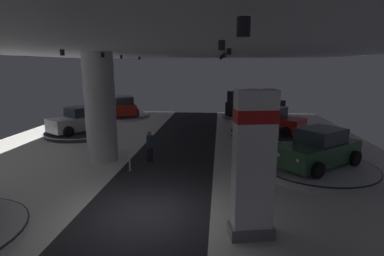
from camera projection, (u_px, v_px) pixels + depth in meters
name	position (u px, v px, depth m)	size (l,w,h in m)	color
ground	(144.00, 215.00, 10.16)	(24.00, 44.00, 0.06)	silver
ceiling_with_spotlights	(138.00, 42.00, 9.02)	(24.00, 44.00, 0.39)	silver
column_left	(100.00, 108.00, 15.37)	(1.52, 1.52, 5.50)	silver
brand_sign_pylon	(254.00, 164.00, 8.40)	(1.37, 0.88, 4.25)	slate
display_platform_mid_right	(316.00, 168.00, 14.03)	(5.27, 5.27, 0.35)	#B7B7BC
display_car_mid_right	(318.00, 149.00, 13.85)	(4.39, 4.06, 1.71)	#2D5638
display_platform_deep_left	(124.00, 116.00, 28.47)	(4.78, 4.78, 0.29)	silver
display_car_deep_left	(124.00, 106.00, 28.26)	(3.50, 4.57, 1.71)	maroon
display_platform_far_left	(81.00, 133.00, 21.51)	(4.91, 4.91, 0.28)	#333338
display_car_far_left	(81.00, 120.00, 21.35)	(3.89, 4.47, 1.71)	silver
display_platform_far_right	(271.00, 134.00, 21.07)	(5.70, 5.70, 0.34)	#333338
display_car_far_right	(271.00, 121.00, 20.90)	(4.48, 3.87, 1.71)	red
display_platform_deep_right	(255.00, 118.00, 27.21)	(5.90, 5.90, 0.34)	#B7B7BC
pickup_truck_deep_right	(253.00, 106.00, 26.81)	(5.46, 4.94, 2.30)	black
visitor_walking_near	(150.00, 144.00, 15.46)	(0.32, 0.32, 1.59)	black
stanchion_a	(130.00, 164.00, 14.12)	(0.28, 0.28, 1.01)	#333338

